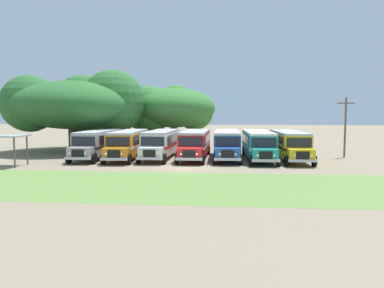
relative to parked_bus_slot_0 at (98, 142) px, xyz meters
The scene contains 13 objects.
ground_plane 11.88m from the parked_bus_slot_0, 31.94° to the right, with size 220.00×220.00×0.00m, color #84755B.
foreground_grass_strip 17.27m from the parked_bus_slot_0, 54.48° to the right, with size 80.00×10.14×0.01m, color olive.
parked_bus_slot_0 is the anchor object (origin of this frame).
parked_bus_slot_1 3.28m from the parked_bus_slot_0, ahead, with size 3.03×10.88×2.82m.
parked_bus_slot_2 6.63m from the parked_bus_slot_0, ahead, with size 2.84×10.86×2.82m.
parked_bus_slot_3 10.19m from the parked_bus_slot_0, ahead, with size 2.86×10.86×2.82m.
parked_bus_slot_4 13.45m from the parked_bus_slot_0, ahead, with size 2.73×10.85×2.82m.
parked_bus_slot_5 16.58m from the parked_bus_slot_0, ahead, with size 2.89×10.86×2.82m.
parked_bus_slot_6 19.66m from the parked_bus_slot_0, ahead, with size 2.94×10.87×2.82m.
broad_shade_tree 15.35m from the parked_bus_slot_0, 67.32° to the left, with size 12.36×12.00×8.78m.
secondary_tree 9.44m from the parked_bus_slot_0, 125.91° to the left, with size 16.49×14.17×10.04m.
utility_pole 25.96m from the parked_bus_slot_0, ahead, with size 1.80×0.20×6.28m.
waiting_shelter 9.17m from the parked_bus_slot_0, 131.55° to the right, with size 3.60×2.60×2.72m.
Camera 1 is at (3.13, -30.75, 4.70)m, focal length 34.01 mm.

